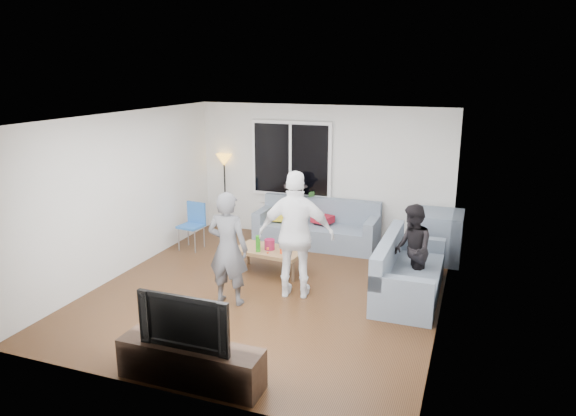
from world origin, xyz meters
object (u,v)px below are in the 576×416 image
at_px(side_chair, 191,227).
at_px(floor_lamp, 225,192).
at_px(television, 188,319).
at_px(player_left, 228,248).
at_px(player_right, 296,235).
at_px(spectator_right, 412,250).
at_px(spectator_back, 296,210).
at_px(tv_console, 191,363).
at_px(coffee_table, 270,261).
at_px(sofa_back_section, 316,224).
at_px(sofa_right_section, 410,268).

distance_m(side_chair, floor_lamp, 1.45).
bearing_deg(television, player_left, 104.52).
distance_m(player_right, spectator_right, 1.72).
xyz_separation_m(spectator_right, spectator_back, (-2.39, 1.66, -0.05)).
height_order(spectator_back, tv_console, spectator_back).
distance_m(tv_console, television, 0.52).
relative_size(player_right, tv_console, 1.17).
bearing_deg(spectator_back, coffee_table, -87.50).
distance_m(sofa_back_section, floor_lamp, 2.18).
distance_m(coffee_table, side_chair, 1.90).
xyz_separation_m(floor_lamp, player_left, (1.69, -3.25, 0.04)).
relative_size(player_right, spectator_back, 1.48).
xyz_separation_m(sofa_back_section, spectator_back, (-0.43, 0.03, 0.21)).
relative_size(side_chair, spectator_back, 0.68).
distance_m(sofa_right_section, coffee_table, 2.29).
bearing_deg(player_right, sofa_right_section, -170.72).
bearing_deg(sofa_right_section, sofa_back_section, 49.25).
xyz_separation_m(player_left, spectator_back, (-0.01, 2.88, -0.18)).
distance_m(side_chair, player_right, 2.86).
bearing_deg(television, coffee_table, 96.96).
relative_size(sofa_right_section, player_right, 1.07).
bearing_deg(player_right, tv_console, 70.77).
bearing_deg(floor_lamp, side_chair, -90.00).
bearing_deg(television, sofa_back_section, 90.92).
bearing_deg(player_right, side_chair, -38.96).
xyz_separation_m(coffee_table, television, (0.39, -3.19, 0.54)).
xyz_separation_m(side_chair, television, (2.19, -3.76, 0.31)).
bearing_deg(player_right, player_left, 22.44).
distance_m(coffee_table, spectator_back, 1.67).
height_order(player_right, spectator_right, player_right).
distance_m(side_chair, spectator_back, 1.99).
bearing_deg(side_chair, spectator_back, 39.46).
relative_size(sofa_back_section, spectator_right, 1.69).
bearing_deg(sofa_right_section, player_left, 116.00).
bearing_deg(player_right, floor_lamp, -58.89).
bearing_deg(player_right, spectator_back, -82.23).
distance_m(sofa_right_section, spectator_back, 2.95).
distance_m(side_chair, tv_console, 4.35).
bearing_deg(floor_lamp, coffee_table, -47.79).
xyz_separation_m(tv_console, television, (0.00, 0.00, 0.52)).
distance_m(sofa_right_section, player_left, 2.68).
bearing_deg(side_chair, floor_lamp, 97.70).
xyz_separation_m(sofa_back_section, side_chair, (-2.11, -1.01, 0.01)).
bearing_deg(floor_lamp, player_right, -47.05).
relative_size(player_right, television, 1.81).
bearing_deg(coffee_table, player_left, -94.84).
xyz_separation_m(player_right, spectator_back, (-0.83, 2.32, -0.30)).
bearing_deg(sofa_right_section, side_chair, 80.51).
bearing_deg(coffee_table, spectator_back, 94.16).
height_order(sofa_back_section, floor_lamp, floor_lamp).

